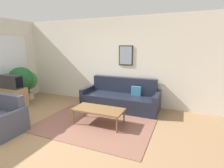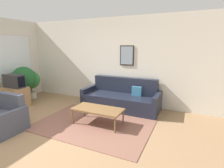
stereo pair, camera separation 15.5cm
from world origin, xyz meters
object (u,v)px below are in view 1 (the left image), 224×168
Objects in this scene: coffee_table at (99,110)px; potted_plant_tall at (21,80)px; tv at (11,82)px; couch at (121,98)px; armchair at (1,121)px.

coffee_table is 3.14m from potted_plant_tall.
potted_plant_tall is at bearing 110.49° from tv.
tv is 0.57× the size of potted_plant_tall.
couch is 2.48× the size of armchair.
couch is 3.29m from potted_plant_tall.
coffee_table is 1.31× the size of armchair.
potted_plant_tall is at bearing 111.18° from armchair.
couch is at bearing 85.61° from coffee_table.
potted_plant_tall reaches higher than couch.
potted_plant_tall reaches higher than armchair.
tv reaches higher than armchair.
coffee_table is at bearing -0.71° from tv.
coffee_table is 2.11m from armchair.
potted_plant_tall reaches higher than coffee_table.
potted_plant_tall is (-3.17, -0.75, 0.46)m from couch.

